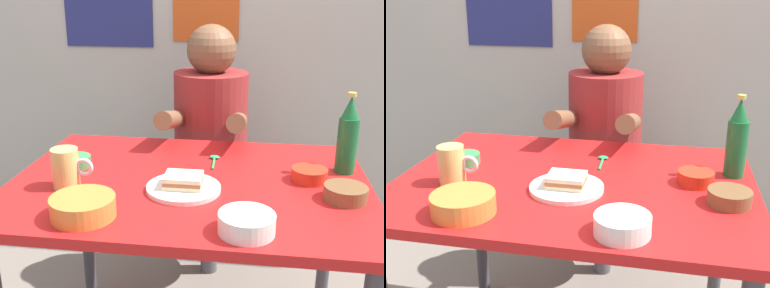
{
  "view_description": "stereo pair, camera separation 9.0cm",
  "coord_description": "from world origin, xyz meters",
  "views": [
    {
      "loc": [
        0.19,
        -1.31,
        1.3
      ],
      "look_at": [
        0.0,
        0.05,
        0.84
      ],
      "focal_mm": 43.07,
      "sensor_mm": 36.0,
      "label": 1
    },
    {
      "loc": [
        0.28,
        -1.29,
        1.3
      ],
      "look_at": [
        0.0,
        0.05,
        0.84
      ],
      "focal_mm": 43.07,
      "sensor_mm": 36.0,
      "label": 2
    }
  ],
  "objects": [
    {
      "name": "person_seated",
      "position": [
        -0.0,
        0.62,
        0.77
      ],
      "size": [
        0.33,
        0.56,
        0.72
      ],
      "color": "maroon",
      "rests_on": "stool"
    },
    {
      "name": "beer_bottle",
      "position": [
        0.49,
        0.13,
        0.86
      ],
      "size": [
        0.06,
        0.06,
        0.26
      ],
      "color": "#19602D",
      "rests_on": "dining_table"
    },
    {
      "name": "beer_mug",
      "position": [
        -0.35,
        -0.11,
        0.8
      ],
      "size": [
        0.13,
        0.08,
        0.12
      ],
      "color": "#D1BC66",
      "rests_on": "dining_table"
    },
    {
      "name": "dip_bowl_green",
      "position": [
        -0.39,
        0.06,
        0.76
      ],
      "size": [
        0.1,
        0.1,
        0.03
      ],
      "color": "#388C4C",
      "rests_on": "dining_table"
    },
    {
      "name": "spoon",
      "position": [
        0.06,
        0.18,
        0.75
      ],
      "size": [
        0.04,
        0.12,
        0.01
      ],
      "color": "#26A559",
      "rests_on": "dining_table"
    },
    {
      "name": "rice_bowl_white",
      "position": [
        0.18,
        -0.31,
        0.77
      ],
      "size": [
        0.14,
        0.14,
        0.05
      ],
      "color": "silver",
      "rests_on": "dining_table"
    },
    {
      "name": "sauce_bowl_chili",
      "position": [
        0.37,
        0.04,
        0.76
      ],
      "size": [
        0.11,
        0.11,
        0.04
      ],
      "color": "red",
      "rests_on": "dining_table"
    },
    {
      "name": "soup_bowl_orange",
      "position": [
        -0.24,
        -0.28,
        0.77
      ],
      "size": [
        0.17,
        0.17,
        0.05
      ],
      "color": "orange",
      "rests_on": "dining_table"
    },
    {
      "name": "stool",
      "position": [
        -0.0,
        0.63,
        0.35
      ],
      "size": [
        0.34,
        0.34,
        0.45
      ],
      "color": "#4C4C51",
      "rests_on": "ground"
    },
    {
      "name": "sandwich",
      "position": [
        -0.01,
        -0.08,
        0.77
      ],
      "size": [
        0.11,
        0.09,
        0.04
      ],
      "color": "beige",
      "rests_on": "plate_orange"
    },
    {
      "name": "condiment_bowl_brown",
      "position": [
        0.45,
        -0.09,
        0.76
      ],
      "size": [
        0.12,
        0.12,
        0.04
      ],
      "color": "brown",
      "rests_on": "dining_table"
    },
    {
      "name": "plate_orange",
      "position": [
        -0.01,
        -0.08,
        0.75
      ],
      "size": [
        0.22,
        0.22,
        0.01
      ],
      "primitive_type": "cylinder",
      "color": "silver",
      "rests_on": "dining_table"
    },
    {
      "name": "dining_table",
      "position": [
        0.0,
        0.0,
        0.65
      ],
      "size": [
        1.1,
        0.8,
        0.74
      ],
      "color": "red",
      "rests_on": "ground"
    }
  ]
}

